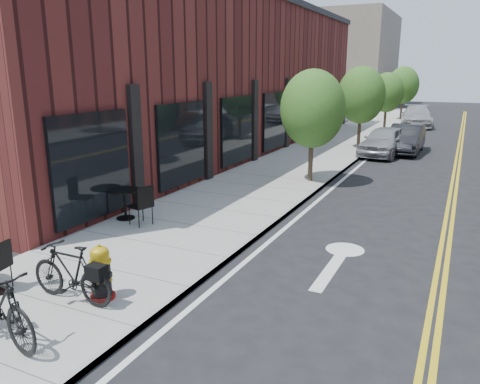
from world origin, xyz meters
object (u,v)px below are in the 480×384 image
Objects in this scene: bistro_set_c at (125,200)px; parked_car_a at (384,141)px; fire_hydrant at (101,273)px; parked_car_b at (406,139)px; bicycle_left at (71,273)px; parked_car_c at (417,116)px.

parked_car_a reaches higher than bistro_set_c.
fire_hydrant is 17.07m from parked_car_a.
parked_car_b reaches higher than fire_hydrant.
bicycle_left is 18.78m from parked_car_b.
bistro_set_c is (-2.12, 3.98, 0.00)m from bicycle_left.
bicycle_left is 0.41× the size of parked_car_b.
parked_car_c is (2.05, 30.19, 0.16)m from fire_hydrant.
bicycle_left is at bearing -159.04° from fire_hydrant.
parked_car_a reaches higher than fire_hydrant.
bicycle_left is 0.42× the size of parked_car_a.
bistro_set_c is at bearing -108.62° from parked_car_b.
fire_hydrant is at bearing -99.94° from parked_car_c.
fire_hydrant is 18.43m from parked_car_b.
parked_car_c is at bearing 175.66° from bicycle_left.
bistro_set_c is at bearing -151.70° from bicycle_left.
fire_hydrant is at bearing -38.19° from bistro_set_c.
fire_hydrant is 0.24× the size of parked_car_b.
bistro_set_c is at bearing -105.78° from parked_car_c.
parked_car_c is at bearing 94.15° from parked_car_b.
parked_car_c reaches higher than bistro_set_c.
fire_hydrant is at bearing -89.27° from parked_car_a.
bicycle_left is 0.88× the size of bistro_set_c.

